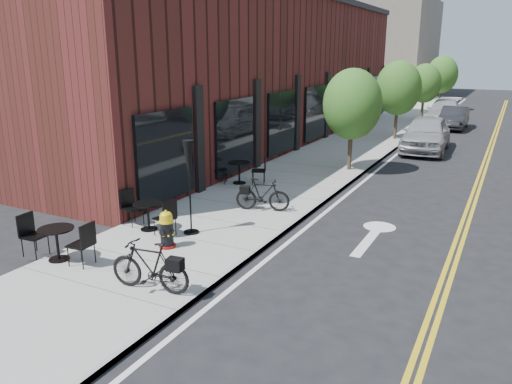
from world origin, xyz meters
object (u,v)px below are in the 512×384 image
Objects in this scene: bistro_set_c at (239,169)px; patio_umbrella at (189,167)px; bicycle_right at (263,195)px; parked_car_c at (444,112)px; bistro_set_b at (57,239)px; fire_hydrant at (167,230)px; parked_car_b at (454,118)px; bicycle_left at (150,266)px; parked_car_a at (426,134)px; bistro_set_a at (148,212)px.

patio_umbrella is (1.32, -4.83, 1.19)m from bistro_set_c.
patio_umbrella is at bearing 146.77° from bicycle_right.
bistro_set_b is at bearing -102.28° from parked_car_c.
patio_umbrella is at bearing -99.62° from parked_car_c.
fire_hydrant is 0.38× the size of patio_umbrella.
bistro_set_b is at bearing -101.53° from parked_car_b.
bistro_set_c is at bearing -169.97° from bicycle_left.
bistro_set_c is 5.14m from patio_umbrella.
parked_car_a is at bearing -90.41° from parked_car_c.
parked_car_b is (4.69, 22.89, 0.08)m from bistro_set_a.
bicycle_right is 0.30× the size of parked_car_c.
fire_hydrant is 0.58× the size of bicycle_right.
bistro_set_c is at bearing -104.90° from parked_car_c.
bicycle_left reaches higher than bistro_set_c.
fire_hydrant is at bearing -158.34° from bicycle_left.
parked_car_b reaches higher than bistro_set_a.
bistro_set_b is 0.76× the size of patio_umbrella.
fire_hydrant is 0.50× the size of bistro_set_b.
bistro_set_b is 17.79m from parked_car_a.
parked_car_a is at bearing 77.13° from patio_umbrella.
parked_car_c is at bearing -21.25° from bicycle_right.
bicycle_right is at bearing 72.44° from fire_hydrant.
bistro_set_c is at bearing 105.29° from patio_umbrella.
patio_umbrella is at bearing 86.48° from fire_hydrant.
bicycle_right is at bearing -71.92° from bistro_set_c.
bicycle_left is 0.93× the size of bistro_set_b.
parked_car_c reaches higher than bistro_set_c.
fire_hydrant is 1.63m from patio_umbrella.
bistro_set_b is at bearing -102.11° from bicycle_left.
bistro_set_b is at bearing 139.49° from bicycle_right.
fire_hydrant is 3.57m from bicycle_right.
bicycle_left is 1.06× the size of bicycle_right.
parked_car_a is (4.38, 14.68, 0.24)m from bistro_set_a.
bistro_set_c reaches higher than fire_hydrant.
bicycle_right is (-0.34, 5.41, -0.03)m from bicycle_left.
bistro_set_a is 15.32m from parked_car_a.
fire_hydrant is 25.79m from parked_car_c.
bistro_set_c is 0.45× the size of parked_car_b.
parked_car_c reaches higher than bicycle_left.
bicycle_left is 27.61m from parked_car_c.
bistro_set_c is (-2.08, 2.37, 0.02)m from bicycle_right.
bicycle_left is at bearing -99.96° from parked_car_a.
bicycle_left is 0.71× the size of patio_umbrella.
bistro_set_a is at bearing -109.37° from parked_car_a.
parked_car_a is at bearing 85.66° from bistro_set_a.
bistro_set_c is 0.78× the size of patio_umbrella.
bicycle_right is 0.32× the size of parked_car_a.
patio_umbrella reaches higher than parked_car_c.
bistro_set_b is 0.97× the size of bistro_set_c.
bistro_set_a is 0.36× the size of parked_car_a.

